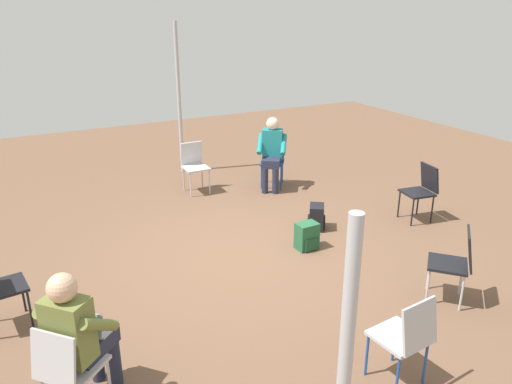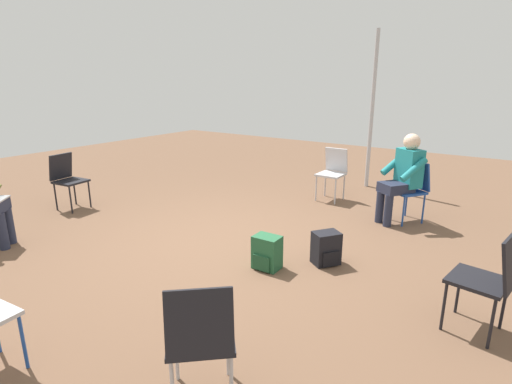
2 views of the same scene
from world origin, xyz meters
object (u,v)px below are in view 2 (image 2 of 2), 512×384
at_px(chair_southeast, 411,187).
at_px(chair_southwest, 201,336).
at_px(chair_south, 490,277).
at_px(backpack_near_laptop_user, 326,250).
at_px(chair_east, 333,170).
at_px(chair_north, 67,177).
at_px(person_in_teal, 403,174).
at_px(backpack_by_empty_chair, 267,254).

relative_size(chair_southeast, chair_southwest, 1.00).
height_order(chair_south, backpack_near_laptop_user, chair_south).
relative_size(chair_east, chair_southwest, 1.00).
height_order(chair_east, chair_north, same).
bearing_deg(person_in_teal, backpack_by_empty_chair, 106.55).
xyz_separation_m(person_in_teal, backpack_by_empty_chair, (-2.25, 0.74, -0.54)).
bearing_deg(chair_southeast, chair_southwest, 122.85).
distance_m(chair_north, backpack_by_empty_chair, 3.65).
relative_size(chair_southeast, person_in_teal, 0.69).
height_order(chair_southeast, chair_southwest, same).
xyz_separation_m(chair_north, chair_southwest, (-1.75, -4.33, 0.00)).
xyz_separation_m(person_in_teal, backpack_near_laptop_user, (-1.79, 0.28, -0.54)).
bearing_deg(person_in_teal, chair_southeast, -90.00).
bearing_deg(backpack_by_empty_chair, person_in_teal, -18.29).
height_order(chair_south, backpack_by_empty_chair, chair_south).
bearing_deg(chair_north, backpack_by_empty_chair, 83.48).
height_order(chair_southeast, backpack_by_empty_chair, chair_southeast).
distance_m(chair_east, chair_southwest, 4.67).
bearing_deg(chair_southeast, chair_east, 20.05).
bearing_deg(chair_southeast, backpack_near_laptop_user, 113.89).
bearing_deg(chair_east, chair_southeast, 165.81).
bearing_deg(backpack_near_laptop_user, chair_north, 96.72).
bearing_deg(backpack_near_laptop_user, backpack_by_empty_chair, 134.42).
distance_m(person_in_teal, backpack_by_empty_chair, 2.43).
height_order(chair_north, person_in_teal, person_in_teal).
height_order(chair_east, backpack_by_empty_chair, chair_east).
relative_size(chair_southwest, backpack_by_empty_chair, 2.36).
relative_size(chair_east, chair_southeast, 1.00).
height_order(backpack_near_laptop_user, backpack_by_empty_chair, same).
distance_m(chair_east, person_in_teal, 1.35).
xyz_separation_m(chair_southeast, backpack_by_empty_chair, (-2.39, 0.84, -0.34)).
bearing_deg(chair_east, backpack_near_laptop_user, 113.48).
bearing_deg(backpack_near_laptop_user, person_in_teal, -8.81).
bearing_deg(chair_east, chair_south, 133.29).
bearing_deg(chair_north, chair_southwest, 61.04).
bearing_deg(chair_southwest, backpack_by_empty_chair, 69.23).
distance_m(chair_southeast, person_in_teal, 0.26).
bearing_deg(chair_south, chair_east, 51.74).
distance_m(person_in_teal, backpack_near_laptop_user, 1.89).
distance_m(chair_south, backpack_by_empty_chair, 2.04).
xyz_separation_m(chair_east, person_in_teal, (-0.49, -1.24, 0.20)).
height_order(chair_east, person_in_teal, person_in_teal).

